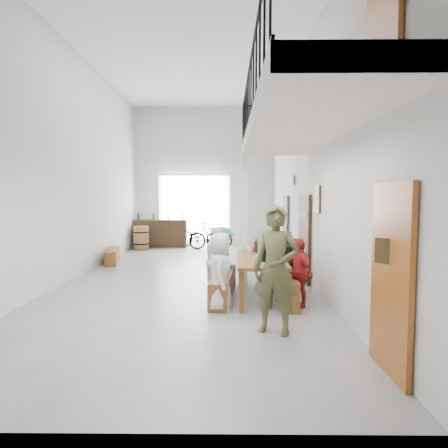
{
  "coord_description": "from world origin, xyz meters",
  "views": [
    {
      "loc": [
        0.93,
        -8.93,
        1.93
      ],
      "look_at": [
        0.84,
        -0.5,
        1.34
      ],
      "focal_mm": 30.0,
      "sensor_mm": 36.0,
      "label": 1
    }
  ],
  "objects_px": {
    "side_bench": "(113,256)",
    "bench_inner": "(223,285)",
    "serving_counter": "(161,233)",
    "oak_barrel": "(141,238)",
    "host_standing": "(276,270)",
    "bicycle_near": "(200,235)",
    "tasting_table": "(260,262)"
  },
  "relations": [
    {
      "from": "side_bench",
      "to": "bench_inner",
      "type": "bearing_deg",
      "value": -48.82
    },
    {
      "from": "side_bench",
      "to": "serving_counter",
      "type": "distance_m",
      "value": 3.69
    },
    {
      "from": "oak_barrel",
      "to": "serving_counter",
      "type": "bearing_deg",
      "value": 47.82
    },
    {
      "from": "side_bench",
      "to": "serving_counter",
      "type": "xyz_separation_m",
      "value": [
        0.8,
        3.59,
        0.33
      ]
    },
    {
      "from": "bench_inner",
      "to": "side_bench",
      "type": "xyz_separation_m",
      "value": [
        -3.35,
        3.82,
        -0.03
      ]
    },
    {
      "from": "oak_barrel",
      "to": "host_standing",
      "type": "relative_size",
      "value": 0.48
    },
    {
      "from": "oak_barrel",
      "to": "bicycle_near",
      "type": "height_order",
      "value": "bicycle_near"
    },
    {
      "from": "side_bench",
      "to": "host_standing",
      "type": "relative_size",
      "value": 0.81
    },
    {
      "from": "serving_counter",
      "to": "host_standing",
      "type": "distance_m",
      "value": 9.91
    },
    {
      "from": "oak_barrel",
      "to": "bicycle_near",
      "type": "xyz_separation_m",
      "value": [
        2.15,
        0.52,
        0.06
      ]
    },
    {
      "from": "side_bench",
      "to": "oak_barrel",
      "type": "relative_size",
      "value": 1.69
    },
    {
      "from": "tasting_table",
      "to": "oak_barrel",
      "type": "xyz_separation_m",
      "value": [
        -3.87,
        6.81,
        -0.27
      ]
    },
    {
      "from": "side_bench",
      "to": "serving_counter",
      "type": "height_order",
      "value": "serving_counter"
    },
    {
      "from": "bench_inner",
      "to": "bicycle_near",
      "type": "distance_m",
      "value": 7.32
    },
    {
      "from": "side_bench",
      "to": "host_standing",
      "type": "height_order",
      "value": "host_standing"
    },
    {
      "from": "tasting_table",
      "to": "host_standing",
      "type": "relative_size",
      "value": 1.2
    },
    {
      "from": "tasting_table",
      "to": "serving_counter",
      "type": "relative_size",
      "value": 1.08
    },
    {
      "from": "tasting_table",
      "to": "bicycle_near",
      "type": "relative_size",
      "value": 1.15
    },
    {
      "from": "serving_counter",
      "to": "bicycle_near",
      "type": "relative_size",
      "value": 1.07
    },
    {
      "from": "serving_counter",
      "to": "bicycle_near",
      "type": "height_order",
      "value": "serving_counter"
    },
    {
      "from": "bench_inner",
      "to": "serving_counter",
      "type": "height_order",
      "value": "serving_counter"
    },
    {
      "from": "bench_inner",
      "to": "side_bench",
      "type": "height_order",
      "value": "bench_inner"
    },
    {
      "from": "tasting_table",
      "to": "bench_inner",
      "type": "bearing_deg",
      "value": 174.91
    },
    {
      "from": "tasting_table",
      "to": "side_bench",
      "type": "xyz_separation_m",
      "value": [
        -4.05,
        3.91,
        -0.5
      ]
    },
    {
      "from": "tasting_table",
      "to": "host_standing",
      "type": "distance_m",
      "value": 1.85
    },
    {
      "from": "oak_barrel",
      "to": "bicycle_near",
      "type": "relative_size",
      "value": 0.46
    },
    {
      "from": "oak_barrel",
      "to": "serving_counter",
      "type": "distance_m",
      "value": 0.93
    },
    {
      "from": "oak_barrel",
      "to": "bicycle_near",
      "type": "distance_m",
      "value": 2.22
    },
    {
      "from": "side_bench",
      "to": "oak_barrel",
      "type": "xyz_separation_m",
      "value": [
        0.18,
        2.9,
        0.23
      ]
    },
    {
      "from": "host_standing",
      "to": "oak_barrel",
      "type": "bearing_deg",
      "value": 137.57
    },
    {
      "from": "tasting_table",
      "to": "serving_counter",
      "type": "bearing_deg",
      "value": 114.93
    },
    {
      "from": "bench_inner",
      "to": "serving_counter",
      "type": "distance_m",
      "value": 7.84
    }
  ]
}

